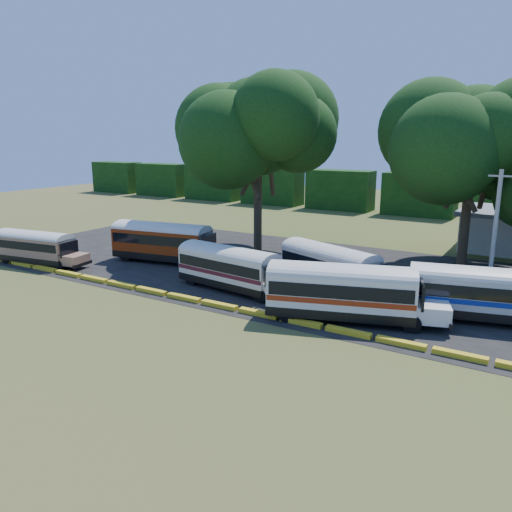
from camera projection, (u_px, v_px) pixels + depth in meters
The scene contains 13 objects.
ground at pixel (230, 316), 31.42m from camera, with size 160.00×160.00×0.00m, color #38521B.
asphalt_strip at pixel (322, 274), 40.89m from camera, with size 64.00×24.00×0.02m, color black.
curb at pixel (238, 309), 32.21m from camera, with size 53.70×0.45×0.30m.
treeline_backdrop at pixel (420, 195), 70.64m from camera, with size 130.00×4.00×6.00m.
bus_beige at pixel (36, 245), 43.79m from camera, with size 9.21×3.48×2.96m.
bus_red at pixel (164, 240), 44.42m from camera, with size 11.21×4.38×3.59m.
bus_cream_west at pixel (231, 266), 36.42m from camera, with size 10.04×3.62×3.23m.
bus_cream_east at pixel (331, 265), 36.70m from camera, with size 10.06×5.81×3.24m.
bus_white_red at pixel (345, 289), 30.21m from camera, with size 11.07×5.81×3.54m.
bus_white_blue at pixel (485, 291), 30.13m from camera, with size 10.54×4.82×3.37m.
tree_west at pixel (258, 127), 46.92m from camera, with size 12.41×12.41×16.45m.
tree_center at pixel (474, 138), 41.48m from camera, with size 11.56×11.56×15.16m.
utility_pole at pixel (495, 231), 35.13m from camera, with size 1.60×0.30×8.81m.
Camera 1 is at (16.78, -24.51, 11.02)m, focal length 35.00 mm.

